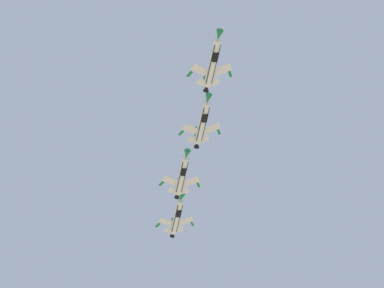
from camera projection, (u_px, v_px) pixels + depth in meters
The scene contains 4 objects.
fighter_jet_lead at pixel (213, 62), 154.88m from camera, with size 10.38×15.96×4.50m.
fighter_jet_left_wing at pixel (202, 122), 167.43m from camera, with size 10.37×15.96×4.51m.
fighter_jet_right_wing at pixel (182, 175), 176.00m from camera, with size 10.58×15.96×4.39m.
fighter_jet_left_outer at pixel (177, 216), 187.32m from camera, with size 10.44×15.96×4.38m.
Camera 1 is at (1.58, 0.17, 1.99)m, focal length 66.69 mm.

